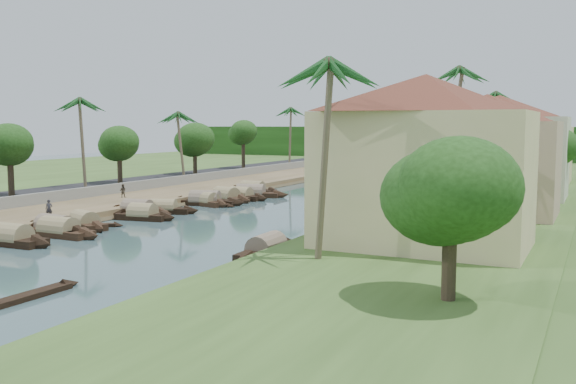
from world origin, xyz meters
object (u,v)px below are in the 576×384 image
at_px(bridge, 422,163).
at_px(building_near, 424,160).
at_px(sampan_1, 12,239).
at_px(person_near, 49,209).

height_order(bridge, building_near, building_near).
relative_size(bridge, sampan_1, 3.74).
bearing_deg(person_near, bridge, 46.71).
bearing_deg(person_near, sampan_1, -96.60).
distance_m(bridge, building_near, 76.54).
relative_size(building_near, sampan_1, 1.98).
height_order(bridge, sampan_1, bridge).
distance_m(bridge, sampan_1, 80.75).
bearing_deg(bridge, person_near, -99.36).
height_order(sampan_1, person_near, person_near).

